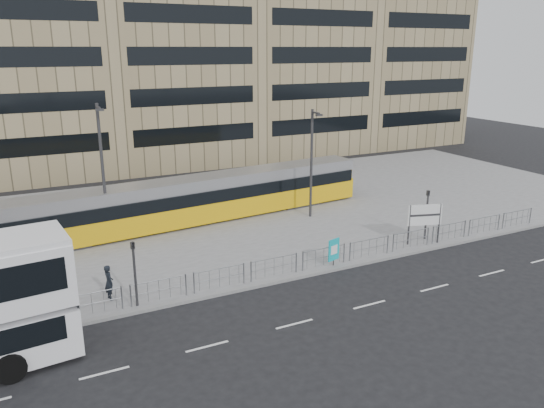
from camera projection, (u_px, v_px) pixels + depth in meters
name	position (u px, v px, depth m)	size (l,w,h in m)	color
ground	(291.00, 281.00, 27.24)	(120.00, 120.00, 0.00)	black
plaza	(209.00, 216.00, 37.49)	(64.00, 24.00, 0.15)	slate
kerb	(290.00, 279.00, 27.26)	(64.00, 0.25, 0.17)	gray
building_row	(143.00, 33.00, 53.60)	(70.40, 18.40, 31.20)	maroon
pedestrian_barrier	(319.00, 253.00, 28.25)	(32.07, 0.07, 1.10)	gray
road_markings	(352.00, 309.00, 24.24)	(62.00, 0.12, 0.01)	white
tram	(192.00, 200.00, 35.41)	(26.21, 5.00, 3.08)	#DEA90C
station_sign	(425.00, 217.00, 31.52)	(2.05, 0.70, 2.44)	#2D2D30
ad_panel	(334.00, 250.00, 28.52)	(0.80, 0.28, 1.52)	#2D2D30
pedestrian	(109.00, 282.00, 24.68)	(0.62, 0.41, 1.70)	black
traffic_light_west	(134.00, 266.00, 23.72)	(0.21, 0.24, 3.10)	#2D2D30
traffic_light_east	(427.00, 208.00, 32.21)	(0.17, 0.21, 3.10)	#2D2D30
lamp_post_west	(103.00, 169.00, 30.90)	(0.45, 1.04, 8.36)	#2D2D30
lamp_post_east	(312.00, 159.00, 35.94)	(0.45, 1.04, 7.45)	#2D2D30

